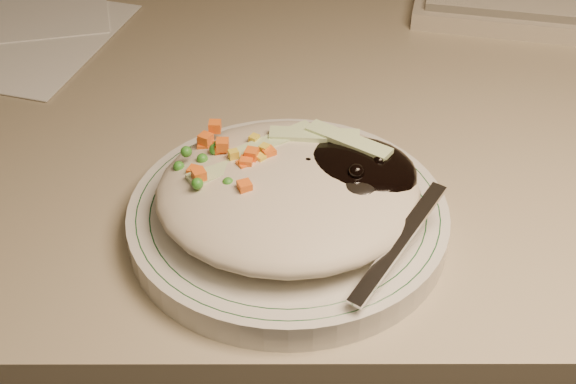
{
  "coord_description": "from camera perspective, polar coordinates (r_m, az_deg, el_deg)",
  "views": [
    {
      "loc": [
        -0.06,
        0.7,
        1.14
      ],
      "look_at": [
        -0.06,
        1.16,
        0.78
      ],
      "focal_mm": 50.0,
      "sensor_mm": 36.0,
      "label": 1
    }
  ],
  "objects": [
    {
      "name": "desk",
      "position": [
        0.91,
        3.67,
        -2.91
      ],
      "size": [
        1.4,
        0.7,
        0.74
      ],
      "color": "gray",
      "rests_on": "ground"
    },
    {
      "name": "meal",
      "position": [
        0.58,
        0.42,
        0.38
      ],
      "size": [
        0.21,
        0.19,
        0.05
      ],
      "color": "#AFA48E",
      "rests_on": "plate"
    },
    {
      "name": "plate",
      "position": [
        0.6,
        -0.0,
        -1.93
      ],
      "size": [
        0.24,
        0.24,
        0.02
      ],
      "primitive_type": "cylinder",
      "color": "silver",
      "rests_on": "desk"
    },
    {
      "name": "plate_rim",
      "position": [
        0.6,
        -0.0,
        -1.2
      ],
      "size": [
        0.23,
        0.23,
        0.0
      ],
      "color": "#144723",
      "rests_on": "plate"
    }
  ]
}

